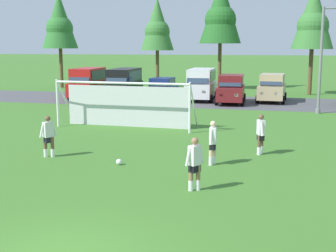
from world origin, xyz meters
The scene contains 19 objects.
ground_plane centered at (0.00, 15.00, 0.00)m, with size 400.00×400.00×0.00m, color #3D7028.
parking_lot_strip centered at (0.00, 27.56, 0.00)m, with size 52.00×8.40×0.01m, color #4C4C51.
soccer_ball centered at (-1.34, 7.44, 0.11)m, with size 0.22×0.22×0.22m.
soccer_goal centered at (-3.69, 15.07, 1.29)m, with size 7.46×2.10×2.57m.
player_striker_near centered at (3.63, 10.40, 0.82)m, with size 0.36×0.74×1.64m.
player_midfield_center centered at (2.00, 8.29, 0.82)m, with size 0.25×0.73×1.64m.
player_defender_far centered at (-4.45, 7.94, 0.82)m, with size 0.53×0.63×1.64m.
player_winger_left centered at (1.92, 5.14, 0.82)m, with size 0.51×0.64×1.64m.
parked_car_slot_far_left centered at (-11.20, 27.08, 1.34)m, with size 2.45×4.93×2.52m.
parked_car_slot_left centered at (-8.01, 27.01, 1.34)m, with size 2.33×4.87×2.52m.
parked_car_slot_center_left centered at (-5.29, 28.71, 0.88)m, with size 2.20×4.28×1.72m.
parked_car_slot_center centered at (-1.90, 28.28, 1.34)m, with size 2.30×4.85×2.52m.
parked_car_slot_center_right centered at (0.64, 26.87, 1.11)m, with size 2.30×4.68×2.16m.
parked_car_slot_right centered at (3.65, 28.65, 1.11)m, with size 2.30×4.68×2.16m.
tree_left_edge centered at (-18.11, 36.00, 6.72)m, with size 3.67×3.67×9.77m.
tree_mid_left centered at (-8.49, 39.00, 6.39)m, with size 3.49×3.49×9.30m.
tree_center_back centered at (-1.74, 37.97, 7.56)m, with size 4.12×4.12×10.99m.
tree_mid_right centered at (6.81, 34.73, 6.69)m, with size 3.65×3.65×9.73m.
street_lamp centered at (6.92, 22.88, 3.51)m, with size 2.00×0.32×6.74m.
Camera 1 is at (4.36, -7.99, 4.33)m, focal length 48.84 mm.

